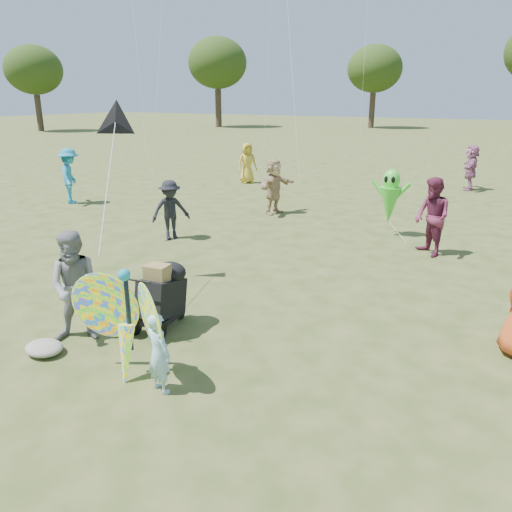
{
  "coord_description": "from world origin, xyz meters",
  "views": [
    {
      "loc": [
        3.53,
        -5.04,
        3.53
      ],
      "look_at": [
        -0.2,
        1.5,
        1.1
      ],
      "focal_mm": 35.0,
      "sensor_mm": 36.0,
      "label": 1
    }
  ],
  "objects_px": {
    "crowd_g": "(247,163)",
    "crowd_e": "(432,217)",
    "crowd_b": "(171,210)",
    "butterfly_kite": "(127,325)",
    "crowd_d": "(274,186)",
    "crowd_i": "(70,176)",
    "adult_man": "(77,287)",
    "child_girl": "(158,353)",
    "jogging_stroller": "(163,292)",
    "alien_kite": "(390,199)",
    "crowd_j": "(471,168)"
  },
  "relations": [
    {
      "from": "adult_man",
      "to": "crowd_g",
      "type": "distance_m",
      "value": 14.35
    },
    {
      "from": "crowd_b",
      "to": "crowd_g",
      "type": "relative_size",
      "value": 0.91
    },
    {
      "from": "crowd_e",
      "to": "jogging_stroller",
      "type": "xyz_separation_m",
      "value": [
        -2.83,
        -6.04,
        -0.28
      ]
    },
    {
      "from": "crowd_d",
      "to": "crowd_i",
      "type": "bearing_deg",
      "value": 116.13
    },
    {
      "from": "child_girl",
      "to": "adult_man",
      "type": "height_order",
      "value": "adult_man"
    },
    {
      "from": "child_girl",
      "to": "crowd_i",
      "type": "xyz_separation_m",
      "value": [
        -10.05,
        7.37,
        0.41
      ]
    },
    {
      "from": "adult_man",
      "to": "crowd_d",
      "type": "xyz_separation_m",
      "value": [
        -1.43,
        8.94,
        0.01
      ]
    },
    {
      "from": "jogging_stroller",
      "to": "butterfly_kite",
      "type": "relative_size",
      "value": 0.63
    },
    {
      "from": "crowd_g",
      "to": "crowd_i",
      "type": "height_order",
      "value": "crowd_i"
    },
    {
      "from": "crowd_d",
      "to": "crowd_j",
      "type": "height_order",
      "value": "crowd_j"
    },
    {
      "from": "child_girl",
      "to": "crowd_g",
      "type": "bearing_deg",
      "value": -51.5
    },
    {
      "from": "child_girl",
      "to": "crowd_d",
      "type": "height_order",
      "value": "crowd_d"
    },
    {
      "from": "crowd_g",
      "to": "crowd_j",
      "type": "relative_size",
      "value": 0.96
    },
    {
      "from": "child_girl",
      "to": "butterfly_kite",
      "type": "relative_size",
      "value": 0.61
    },
    {
      "from": "child_girl",
      "to": "crowd_g",
      "type": "relative_size",
      "value": 0.63
    },
    {
      "from": "child_girl",
      "to": "crowd_i",
      "type": "relative_size",
      "value": 0.56
    },
    {
      "from": "butterfly_kite",
      "to": "alien_kite",
      "type": "bearing_deg",
      "value": 83.23
    },
    {
      "from": "crowd_b",
      "to": "crowd_j",
      "type": "height_order",
      "value": "crowd_j"
    },
    {
      "from": "crowd_d",
      "to": "crowd_g",
      "type": "xyz_separation_m",
      "value": [
        -3.62,
        4.49,
        -0.02
      ]
    },
    {
      "from": "jogging_stroller",
      "to": "alien_kite",
      "type": "bearing_deg",
      "value": 70.46
    },
    {
      "from": "crowd_e",
      "to": "crowd_g",
      "type": "xyz_separation_m",
      "value": [
        -8.73,
        6.49,
        -0.07
      ]
    },
    {
      "from": "crowd_d",
      "to": "alien_kite",
      "type": "bearing_deg",
      "value": -92.7
    },
    {
      "from": "alien_kite",
      "to": "butterfly_kite",
      "type": "bearing_deg",
      "value": -96.77
    },
    {
      "from": "crowd_g",
      "to": "butterfly_kite",
      "type": "height_order",
      "value": "crowd_g"
    },
    {
      "from": "crowd_g",
      "to": "crowd_e",
      "type": "bearing_deg",
      "value": -87.35
    },
    {
      "from": "crowd_b",
      "to": "jogging_stroller",
      "type": "xyz_separation_m",
      "value": [
        3.21,
        -4.16,
        -0.14
      ]
    },
    {
      "from": "crowd_b",
      "to": "crowd_e",
      "type": "xyz_separation_m",
      "value": [
        6.04,
        1.88,
        0.14
      ]
    },
    {
      "from": "crowd_d",
      "to": "butterfly_kite",
      "type": "relative_size",
      "value": 0.98
    },
    {
      "from": "crowd_i",
      "to": "butterfly_kite",
      "type": "bearing_deg",
      "value": -169.78
    },
    {
      "from": "crowd_g",
      "to": "crowd_i",
      "type": "xyz_separation_m",
      "value": [
        -3.06,
        -6.56,
        0.1
      ]
    },
    {
      "from": "adult_man",
      "to": "crowd_e",
      "type": "distance_m",
      "value": 7.86
    },
    {
      "from": "adult_man",
      "to": "crowd_b",
      "type": "bearing_deg",
      "value": 80.11
    },
    {
      "from": "adult_man",
      "to": "crowd_i",
      "type": "bearing_deg",
      "value": 104.85
    },
    {
      "from": "jogging_stroller",
      "to": "crowd_e",
      "type": "bearing_deg",
      "value": 57.22
    },
    {
      "from": "crowd_b",
      "to": "alien_kite",
      "type": "distance_m",
      "value": 5.66
    },
    {
      "from": "adult_man",
      "to": "crowd_j",
      "type": "distance_m",
      "value": 16.67
    },
    {
      "from": "child_girl",
      "to": "crowd_b",
      "type": "xyz_separation_m",
      "value": [
        -4.3,
        5.56,
        0.23
      ]
    },
    {
      "from": "crowd_b",
      "to": "crowd_e",
      "type": "height_order",
      "value": "crowd_e"
    },
    {
      "from": "crowd_b",
      "to": "alien_kite",
      "type": "bearing_deg",
      "value": -21.42
    },
    {
      "from": "crowd_i",
      "to": "crowd_g",
      "type": "bearing_deg",
      "value": -67.19
    },
    {
      "from": "crowd_d",
      "to": "butterfly_kite",
      "type": "height_order",
      "value": "crowd_d"
    },
    {
      "from": "adult_man",
      "to": "crowd_i",
      "type": "relative_size",
      "value": 0.91
    },
    {
      "from": "crowd_i",
      "to": "crowd_j",
      "type": "bearing_deg",
      "value": -92.45
    },
    {
      "from": "crowd_j",
      "to": "crowd_d",
      "type": "bearing_deg",
      "value": -40.35
    },
    {
      "from": "jogging_stroller",
      "to": "child_girl",
      "type": "bearing_deg",
      "value": -59.78
    },
    {
      "from": "crowd_g",
      "to": "child_girl",
      "type": "bearing_deg",
      "value": -114.1
    },
    {
      "from": "crowd_b",
      "to": "alien_kite",
      "type": "xyz_separation_m",
      "value": [
        4.73,
        3.09,
        0.21
      ]
    },
    {
      "from": "crowd_e",
      "to": "butterfly_kite",
      "type": "height_order",
      "value": "crowd_e"
    },
    {
      "from": "crowd_b",
      "to": "crowd_d",
      "type": "xyz_separation_m",
      "value": [
        0.93,
        3.88,
        0.09
      ]
    },
    {
      "from": "adult_man",
      "to": "crowd_d",
      "type": "height_order",
      "value": "crowd_d"
    }
  ]
}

